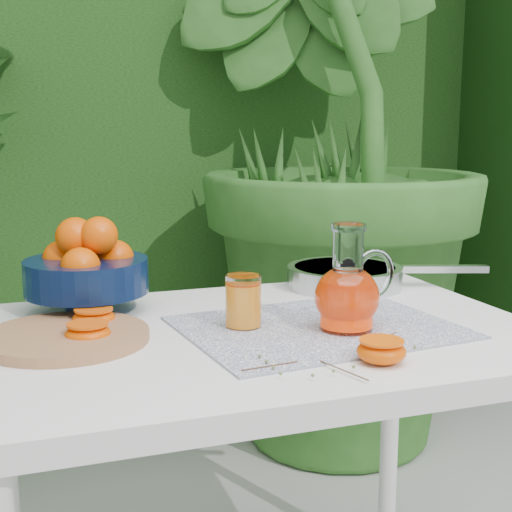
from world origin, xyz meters
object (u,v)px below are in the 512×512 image
object	(u,v)px
fruit_bowl	(87,268)
cutting_board	(66,337)
saute_pan	(346,275)
juice_pitcher	(348,293)
white_table	(260,372)

from	to	relation	value
fruit_bowl	cutting_board	bearing A→B (deg)	-106.62
cutting_board	fruit_bowl	distance (m)	0.22
saute_pan	juice_pitcher	bearing A→B (deg)	-116.00
fruit_bowl	juice_pitcher	world-z (taller)	juice_pitcher
cutting_board	fruit_bowl	xyz separation A→B (m)	(0.06, 0.20, 0.08)
fruit_bowl	saute_pan	bearing A→B (deg)	2.92
fruit_bowl	white_table	bearing A→B (deg)	-39.73
cutting_board	juice_pitcher	bearing A→B (deg)	-11.72
cutting_board	juice_pitcher	world-z (taller)	juice_pitcher
fruit_bowl	juice_pitcher	size ratio (longest dim) A/B	1.56
fruit_bowl	juice_pitcher	bearing A→B (deg)	-35.22
white_table	fruit_bowl	size ratio (longest dim) A/B	3.39
white_table	fruit_bowl	world-z (taller)	fruit_bowl
juice_pitcher	white_table	bearing A→B (deg)	155.20
white_table	juice_pitcher	bearing A→B (deg)	-24.80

